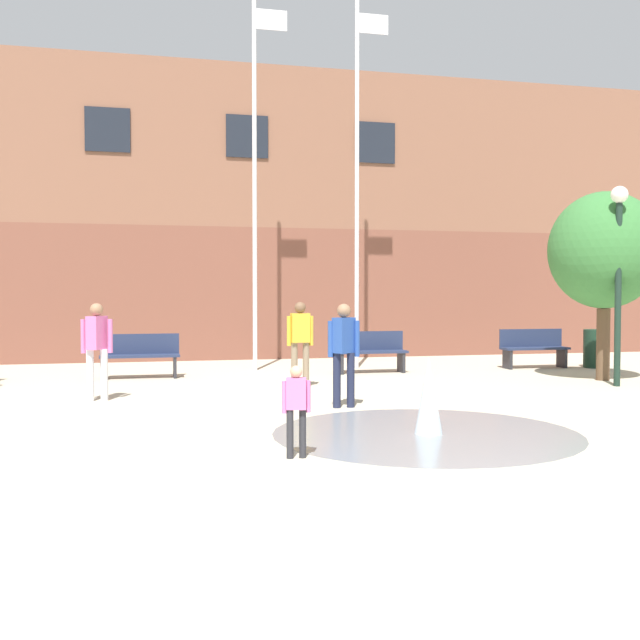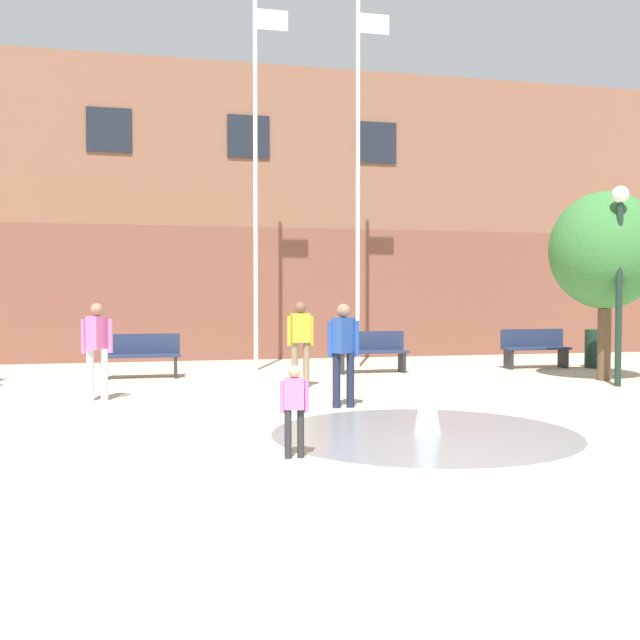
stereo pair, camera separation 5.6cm
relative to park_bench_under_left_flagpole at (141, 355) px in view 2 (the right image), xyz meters
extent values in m
plane|color=#BCB299|center=(2.74, -10.38, -0.48)|extent=(100.00, 100.00, 0.00)
cube|color=brown|center=(2.74, 6.76, 1.27)|extent=(36.00, 6.00, 3.49)
cube|color=brown|center=(2.74, 6.76, 5.14)|extent=(36.00, 6.00, 4.27)
cube|color=#1E232D|center=(-0.76, 3.74, 5.36)|extent=(1.10, 0.06, 1.10)
cube|color=#1E232D|center=(2.74, 3.74, 5.36)|extent=(1.10, 0.06, 1.10)
cube|color=#1E232D|center=(6.24, 3.74, 5.36)|extent=(1.10, 0.06, 1.10)
cylinder|color=gray|center=(3.50, -7.07, -0.48)|extent=(3.84, 3.84, 0.01)
cone|color=silver|center=(3.51, -7.12, 0.00)|extent=(0.35, 0.35, 0.96)
cube|color=#28282D|center=(-0.70, -0.06, -0.26)|extent=(0.06, 0.40, 0.44)
cube|color=#28282D|center=(0.70, -0.06, -0.26)|extent=(0.06, 0.40, 0.44)
cube|color=#232D4C|center=(0.00, -0.06, -0.01)|extent=(1.60, 0.44, 0.05)
cube|color=#232D4C|center=(0.00, 0.14, 0.22)|extent=(1.60, 0.04, 0.42)
cube|color=#28282D|center=(4.23, -0.14, -0.26)|extent=(0.06, 0.40, 0.44)
cube|color=#28282D|center=(5.63, -0.14, -0.26)|extent=(0.06, 0.40, 0.44)
cube|color=#232D4C|center=(4.93, -0.14, -0.01)|extent=(1.60, 0.44, 0.05)
cube|color=#232D4C|center=(4.93, 0.06, 0.22)|extent=(1.60, 0.04, 0.42)
cube|color=#28282D|center=(8.27, -0.01, -0.26)|extent=(0.06, 0.40, 0.44)
cube|color=#28282D|center=(9.67, -0.01, -0.26)|extent=(0.06, 0.40, 0.44)
cube|color=#232D4C|center=(8.97, -0.01, -0.01)|extent=(1.60, 0.44, 0.05)
cube|color=#232D4C|center=(8.97, 0.19, 0.22)|extent=(1.60, 0.04, 0.42)
cylinder|color=#28282D|center=(1.57, -8.08, -0.22)|extent=(0.07, 0.07, 0.52)
cylinder|color=#28282D|center=(1.71, -8.08, -0.22)|extent=(0.07, 0.07, 0.52)
cube|color=pink|center=(1.64, -8.08, 0.21)|extent=(0.23, 0.17, 0.33)
sphere|color=tan|center=(1.64, -8.08, 0.44)|extent=(0.13, 0.13, 0.13)
cylinder|color=pink|center=(1.51, -8.08, 0.17)|extent=(0.05, 0.05, 0.34)
cylinder|color=pink|center=(1.77, -8.08, 0.17)|extent=(0.05, 0.05, 0.34)
cylinder|color=#1E233D|center=(2.94, -4.80, -0.06)|extent=(0.12, 0.12, 0.84)
cylinder|color=#1E233D|center=(3.16, -4.80, -0.06)|extent=(0.12, 0.12, 0.84)
cube|color=#284C9E|center=(3.05, -4.80, 0.63)|extent=(0.39, 0.36, 0.54)
sphere|color=#997051|center=(3.05, -4.80, 1.01)|extent=(0.21, 0.21, 0.21)
cylinder|color=#284C9E|center=(2.84, -4.80, 0.58)|extent=(0.08, 0.08, 0.55)
cylinder|color=#284C9E|center=(3.26, -4.80, 0.58)|extent=(0.08, 0.08, 0.55)
cylinder|color=silver|center=(-0.78, -3.18, -0.06)|extent=(0.12, 0.12, 0.84)
cylinder|color=silver|center=(-0.56, -3.18, -0.06)|extent=(0.12, 0.12, 0.84)
cube|color=pink|center=(-0.67, -3.18, 0.63)|extent=(0.34, 0.39, 0.54)
sphere|color=#997051|center=(-0.67, -3.18, 1.01)|extent=(0.21, 0.21, 0.21)
cylinder|color=pink|center=(-0.88, -3.18, 0.58)|extent=(0.08, 0.08, 0.55)
cylinder|color=pink|center=(-0.46, -3.18, 0.58)|extent=(0.08, 0.08, 0.55)
cylinder|color=#89755B|center=(2.79, -2.24, -0.06)|extent=(0.12, 0.12, 0.84)
cylinder|color=#89755B|center=(3.01, -2.24, -0.06)|extent=(0.12, 0.12, 0.84)
cube|color=gold|center=(2.90, -2.24, 0.63)|extent=(0.35, 0.21, 0.54)
sphere|color=brown|center=(2.90, -2.24, 1.01)|extent=(0.21, 0.21, 0.21)
cylinder|color=gold|center=(2.69, -2.24, 0.58)|extent=(0.08, 0.08, 0.55)
cylinder|color=gold|center=(3.11, -2.24, 0.58)|extent=(0.08, 0.08, 0.55)
cylinder|color=silver|center=(2.54, 1.04, 3.79)|extent=(0.10, 0.10, 8.53)
cube|color=silver|center=(2.94, 1.04, 7.43)|extent=(0.70, 0.02, 0.45)
cylinder|color=silver|center=(4.94, 1.04, 3.84)|extent=(0.10, 0.10, 8.64)
cube|color=silver|center=(5.34, 1.04, 7.53)|extent=(0.70, 0.02, 0.45)
cylinder|color=#192D23|center=(8.75, -3.43, 1.24)|extent=(0.12, 0.12, 3.43)
sphere|color=white|center=(8.75, -3.43, 3.11)|extent=(0.32, 0.32, 0.32)
cylinder|color=#193323|center=(10.44, -0.21, -0.03)|extent=(0.56, 0.56, 0.90)
cylinder|color=brown|center=(9.07, -2.51, 0.24)|extent=(0.26, 0.26, 1.44)
ellipsoid|color=#387538|center=(9.07, -2.51, 2.14)|extent=(2.20, 2.20, 2.34)
camera|label=1|loc=(0.07, -15.80, 1.27)|focal=42.00mm
camera|label=2|loc=(0.13, -15.81, 1.27)|focal=42.00mm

